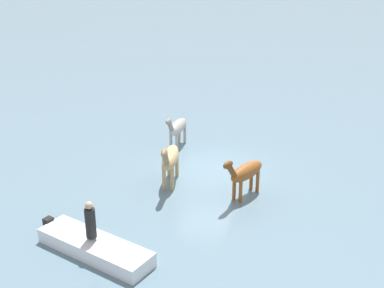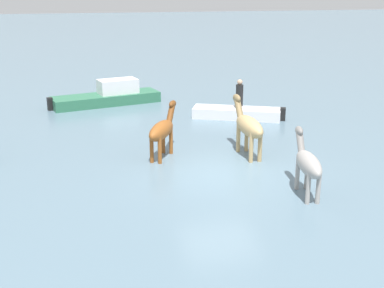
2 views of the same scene
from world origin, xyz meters
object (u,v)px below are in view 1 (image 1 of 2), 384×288
(boat_skiff_near, at_px, (94,249))
(horse_mid_herd, at_px, (177,127))
(horse_pinto_flank, at_px, (245,172))
(horse_rear_stallion, at_px, (170,158))
(person_boatman_standing, at_px, (90,221))

(boat_skiff_near, bearing_deg, horse_mid_herd, 108.52)
(horse_mid_herd, bearing_deg, horse_pinto_flank, 48.32)
(horse_rear_stallion, relative_size, horse_mid_herd, 1.12)
(horse_pinto_flank, xyz_separation_m, boat_skiff_near, (4.40, -4.21, -0.82))
(boat_skiff_near, height_order, person_boatman_standing, person_boatman_standing)
(horse_mid_herd, bearing_deg, person_boatman_standing, 3.32)
(person_boatman_standing, bearing_deg, horse_pinto_flank, 135.64)
(horse_pinto_flank, relative_size, horse_mid_herd, 0.95)
(horse_mid_herd, bearing_deg, horse_rear_stallion, 16.42)
(horse_pinto_flank, bearing_deg, horse_mid_herd, -109.46)
(horse_mid_herd, relative_size, boat_skiff_near, 0.56)
(horse_pinto_flank, xyz_separation_m, horse_mid_herd, (-4.16, -3.34, -0.03))
(boat_skiff_near, bearing_deg, person_boatman_standing, 178.07)
(horse_rear_stallion, height_order, person_boatman_standing, horse_rear_stallion)
(horse_pinto_flank, bearing_deg, person_boatman_standing, -12.59)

